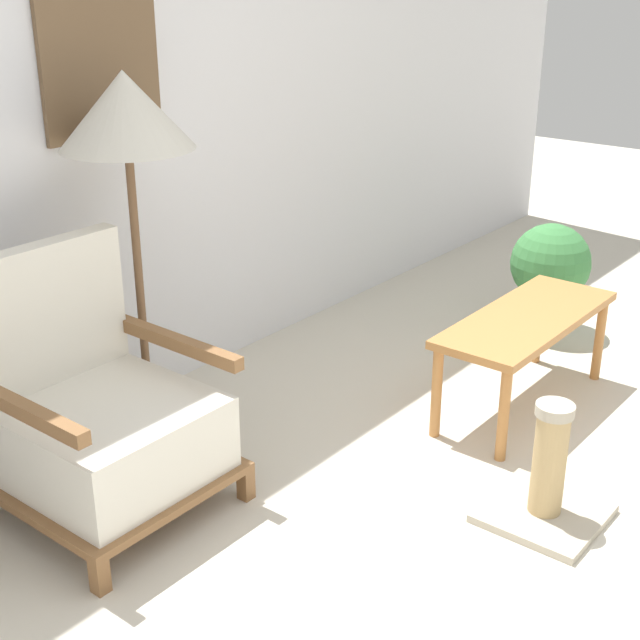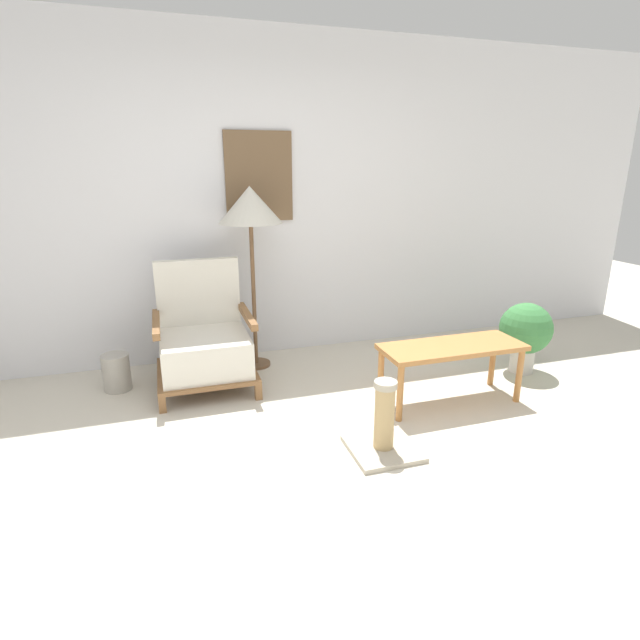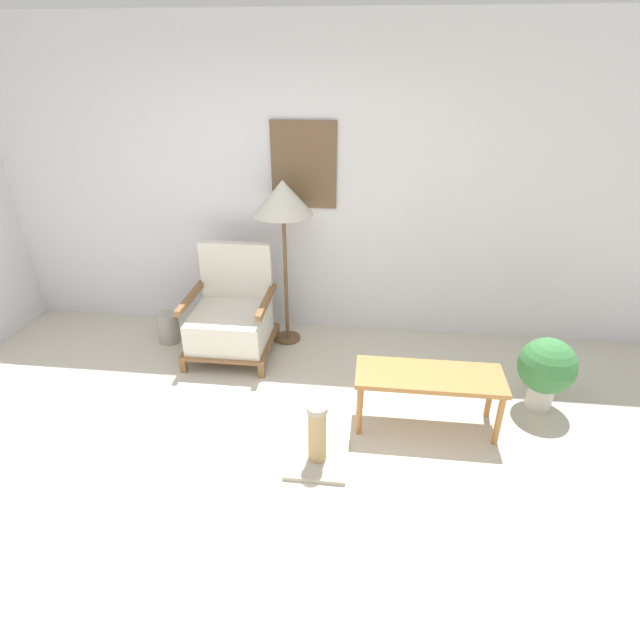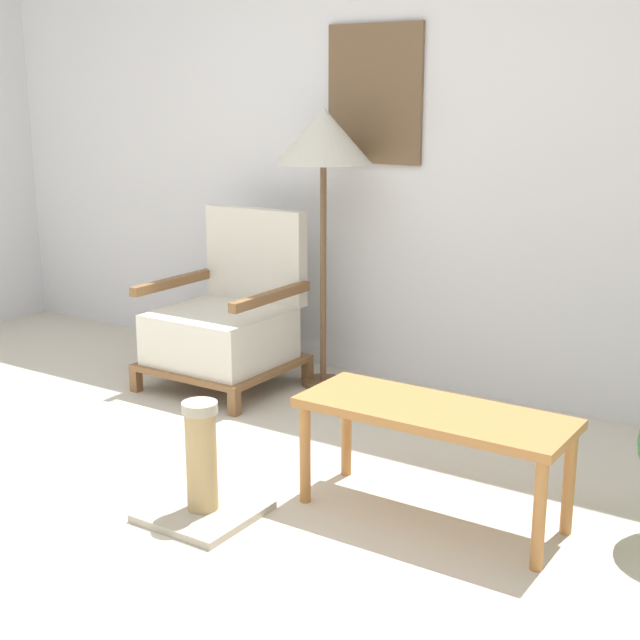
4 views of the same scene
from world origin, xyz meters
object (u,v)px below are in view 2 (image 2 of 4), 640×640
object	(u,v)px
coffee_table	(452,352)
potted_plant	(525,331)
floor_lamp	(250,210)
scratching_post	(384,429)
armchair	(204,343)
vase	(116,372)

from	to	relation	value
coffee_table	potted_plant	size ratio (longest dim) A/B	1.75
floor_lamp	coffee_table	bearing A→B (deg)	-42.48
potted_plant	coffee_table	bearing A→B (deg)	-161.04
potted_plant	scratching_post	xyz separation A→B (m)	(-1.60, -0.76, -0.21)
floor_lamp	coffee_table	world-z (taller)	floor_lamp
potted_plant	scratching_post	distance (m)	1.79
armchair	vase	world-z (taller)	armchair
scratching_post	vase	bearing A→B (deg)	138.13
floor_lamp	vase	distance (m)	1.61
armchair	scratching_post	xyz separation A→B (m)	(0.91, -1.28, -0.20)
coffee_table	vase	distance (m)	2.49
vase	coffee_table	bearing A→B (deg)	-22.28
floor_lamp	scratching_post	xyz separation A→B (m)	(0.47, -1.56, -1.16)
armchair	scratching_post	distance (m)	1.59
coffee_table	vase	bearing A→B (deg)	157.72
coffee_table	potted_plant	xyz separation A→B (m)	(0.87, 0.30, -0.03)
armchair	coffee_table	world-z (taller)	armchair
armchair	coffee_table	distance (m)	1.83
floor_lamp	scratching_post	distance (m)	2.00
scratching_post	floor_lamp	bearing A→B (deg)	106.78
vase	potted_plant	xyz separation A→B (m)	(3.17, -0.64, 0.21)
armchair	vase	xyz separation A→B (m)	(-0.65, 0.12, -0.20)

